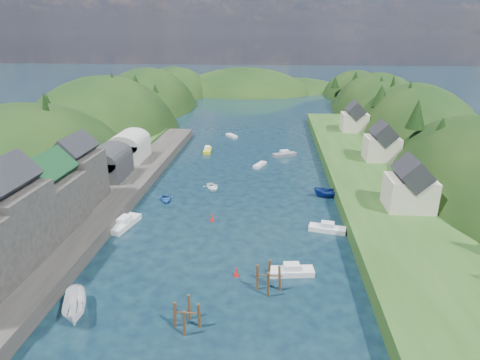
# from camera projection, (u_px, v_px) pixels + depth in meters

# --- Properties ---
(ground) EXTENTS (600.00, 600.00, 0.00)m
(ground) POSITION_uv_depth(u_px,v_px,m) (248.00, 163.00, 92.43)
(ground) COLOR black
(ground) RESTS_ON ground
(hillside_left) EXTENTS (44.00, 245.56, 52.00)m
(hillside_left) POSITION_uv_depth(u_px,v_px,m) (106.00, 160.00, 122.19)
(hillside_left) COLOR black
(hillside_left) RESTS_ON ground
(hillside_right) EXTENTS (36.00, 245.56, 48.00)m
(hillside_right) POSITION_uv_depth(u_px,v_px,m) (410.00, 166.00, 114.76)
(hillside_right) COLOR black
(hillside_right) RESTS_ON ground
(far_hills) EXTENTS (103.00, 68.00, 44.00)m
(far_hills) POSITION_uv_depth(u_px,v_px,m) (266.00, 111.00, 212.00)
(far_hills) COLOR black
(far_hills) RESTS_ON ground
(hill_trees) EXTENTS (90.87, 152.86, 12.70)m
(hill_trees) POSITION_uv_depth(u_px,v_px,m) (251.00, 105.00, 102.00)
(hill_trees) COLOR black
(hill_trees) RESTS_ON ground
(quay_left) EXTENTS (12.00, 110.00, 2.00)m
(quay_left) POSITION_uv_depth(u_px,v_px,m) (91.00, 209.00, 65.97)
(quay_left) COLOR #2D2B28
(quay_left) RESTS_ON ground
(terrace_left_grass) EXTENTS (12.00, 110.00, 2.50)m
(terrace_left_grass) POSITION_uv_depth(u_px,v_px,m) (50.00, 207.00, 66.44)
(terrace_left_grass) COLOR #234719
(terrace_left_grass) RESTS_ON ground
(quayside_buildings) EXTENTS (8.00, 35.84, 12.90)m
(quayside_buildings) POSITION_uv_depth(u_px,v_px,m) (24.00, 209.00, 51.30)
(quayside_buildings) COLOR #2D2B28
(quayside_buildings) RESTS_ON quay_left
(boat_sheds) EXTENTS (7.00, 21.00, 7.50)m
(boat_sheds) POSITION_uv_depth(u_px,v_px,m) (119.00, 152.00, 82.41)
(boat_sheds) COLOR #2D2D30
(boat_sheds) RESTS_ON quay_left
(terrace_right) EXTENTS (16.00, 120.00, 2.40)m
(terrace_right) POSITION_uv_depth(u_px,v_px,m) (369.00, 176.00, 80.66)
(terrace_right) COLOR #234719
(terrace_right) RESTS_ON ground
(right_bank_cottages) EXTENTS (9.00, 59.24, 8.41)m
(right_bank_cottages) POSITION_uv_depth(u_px,v_px,m) (377.00, 143.00, 86.61)
(right_bank_cottages) COLOR beige
(right_bank_cottages) RESTS_ON terrace_right
(piling_cluster_near) EXTENTS (3.01, 2.83, 3.48)m
(piling_cluster_near) POSITION_uv_depth(u_px,v_px,m) (187.00, 317.00, 40.74)
(piling_cluster_near) COLOR #382314
(piling_cluster_near) RESTS_ON ground
(piling_cluster_far) EXTENTS (3.14, 2.93, 3.86)m
(piling_cluster_far) POSITION_uv_depth(u_px,v_px,m) (269.00, 280.00, 46.58)
(piling_cluster_far) COLOR #382314
(piling_cluster_far) RESTS_ON ground
(channel_buoy_near) EXTENTS (0.70, 0.70, 1.10)m
(channel_buoy_near) POSITION_uv_depth(u_px,v_px,m) (236.00, 272.00, 49.57)
(channel_buoy_near) COLOR #B1110E
(channel_buoy_near) RESTS_ON ground
(channel_buoy_far) EXTENTS (0.70, 0.70, 1.10)m
(channel_buoy_far) POSITION_uv_depth(u_px,v_px,m) (212.00, 218.00, 64.05)
(channel_buoy_far) COLOR #B1110E
(channel_buoy_far) RESTS_ON ground
(moored_boats) EXTENTS (37.23, 96.62, 2.36)m
(moored_boats) POSITION_uv_depth(u_px,v_px,m) (223.00, 222.00, 62.21)
(moored_boats) COLOR white
(moored_boats) RESTS_ON ground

